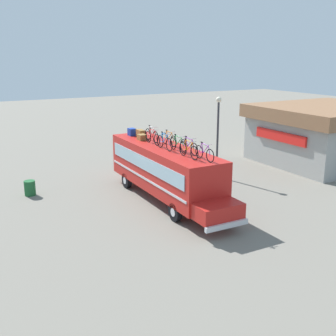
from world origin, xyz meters
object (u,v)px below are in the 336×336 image
object	(u,v)px
luggage_bag_1	(132,132)
rooftop_bicycle_3	(169,139)
rooftop_bicycle_2	(152,138)
trash_bin	(30,188)
luggage_bag_3	(142,137)
rooftop_bicycle_4	(164,142)
rooftop_bicycle_1	(152,135)
bus	(166,169)
rooftop_bicycle_7	(188,150)
rooftop_bicycle_8	(204,153)
luggage_bag_2	(141,134)
rooftop_bicycle_5	(178,145)
rooftop_bicycle_6	(189,147)
street_lamp	(218,127)

from	to	relation	value
luggage_bag_1	rooftop_bicycle_3	xyz separation A→B (m)	(3.71, 0.64, 0.13)
rooftop_bicycle_2	trash_bin	xyz separation A→B (m)	(-3.43, -6.37, -3.01)
luggage_bag_3	rooftop_bicycle_4	distance (m)	2.93
rooftop_bicycle_1	trash_bin	bearing A→B (deg)	-112.59
bus	rooftop_bicycle_7	size ratio (longest dim) A/B	6.09
luggage_bag_3	rooftop_bicycle_1	xyz separation A→B (m)	(0.69, 0.31, 0.22)
rooftop_bicycle_8	luggage_bag_1	bearing A→B (deg)	-176.28
trash_bin	luggage_bag_2	bearing A→B (deg)	79.03
luggage_bag_3	rooftop_bicycle_8	bearing A→B (deg)	5.07
luggage_bag_2	rooftop_bicycle_4	world-z (taller)	rooftop_bicycle_4
rooftop_bicycle_4	rooftop_bicycle_5	world-z (taller)	rooftop_bicycle_4
rooftop_bicycle_4	rooftop_bicycle_5	size ratio (longest dim) A/B	1.00
luggage_bag_1	luggage_bag_2	world-z (taller)	luggage_bag_2
rooftop_bicycle_6	trash_bin	distance (m)	9.95
luggage_bag_1	rooftop_bicycle_2	xyz separation A→B (m)	(2.95, -0.01, 0.15)
rooftop_bicycle_1	luggage_bag_3	bearing A→B (deg)	-155.90
rooftop_bicycle_3	street_lamp	distance (m)	5.31
rooftop_bicycle_6	rooftop_bicycle_3	bearing A→B (deg)	177.79
street_lamp	luggage_bag_3	bearing A→B (deg)	-89.60
rooftop_bicycle_1	street_lamp	distance (m)	5.28
luggage_bag_2	trash_bin	size ratio (longest dim) A/B	0.75
luggage_bag_1	rooftop_bicycle_7	size ratio (longest dim) A/B	0.29
luggage_bag_1	rooftop_bicycle_1	distance (m)	2.30
trash_bin	rooftop_bicycle_6	bearing A→B (deg)	46.98
rooftop_bicycle_1	bus	bearing A→B (deg)	-0.57
rooftop_bicycle_6	rooftop_bicycle_8	world-z (taller)	rooftop_bicycle_6
luggage_bag_3	bus	bearing A→B (deg)	6.80
rooftop_bicycle_2	rooftop_bicycle_3	world-z (taller)	rooftop_bicycle_2
street_lamp	bus	bearing A→B (deg)	-64.77
bus	luggage_bag_1	world-z (taller)	luggage_bag_1
bus	rooftop_bicycle_3	distance (m)	1.70
luggage_bag_2	rooftop_bicycle_7	size ratio (longest dim) A/B	0.38
luggage_bag_1	rooftop_bicycle_3	size ratio (longest dim) A/B	0.31
rooftop_bicycle_4	trash_bin	xyz separation A→B (m)	(-5.00, -6.31, -3.02)
bus	rooftop_bicycle_8	xyz separation A→B (m)	(3.52, 0.24, 1.62)
rooftop_bicycle_8	rooftop_bicycle_6	bearing A→B (deg)	177.65
rooftop_bicycle_3	trash_bin	size ratio (longest dim) A/B	1.88
rooftop_bicycle_8	rooftop_bicycle_1	bearing A→B (deg)	-177.60
rooftop_bicycle_8	trash_bin	xyz separation A→B (m)	(-8.03, -6.87, -3.00)
luggage_bag_2	luggage_bag_1	bearing A→B (deg)	-163.32
rooftop_bicycle_2	rooftop_bicycle_4	bearing A→B (deg)	-2.18
rooftop_bicycle_2	rooftop_bicycle_5	world-z (taller)	rooftop_bicycle_2
rooftop_bicycle_1	rooftop_bicycle_5	distance (m)	3.01
rooftop_bicycle_1	rooftop_bicycle_3	world-z (taller)	rooftop_bicycle_1
rooftop_bicycle_1	trash_bin	xyz separation A→B (m)	(-2.76, -6.65, -3.02)
bus	rooftop_bicycle_1	xyz separation A→B (m)	(-1.75, 0.02, 1.65)
rooftop_bicycle_1	rooftop_bicycle_3	distance (m)	1.48
luggage_bag_1	trash_bin	xyz separation A→B (m)	(-0.48, -6.38, -2.86)
luggage_bag_3	street_lamp	distance (m)	5.54
bus	rooftop_bicycle_2	size ratio (longest dim) A/B	6.14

